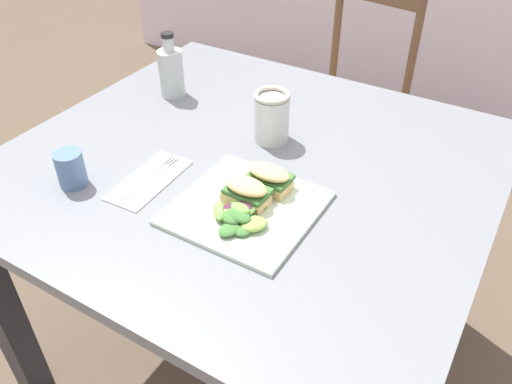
{
  "coord_description": "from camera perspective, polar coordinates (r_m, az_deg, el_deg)",
  "views": [
    {
      "loc": [
        0.45,
        -0.88,
        1.43
      ],
      "look_at": [
        0.01,
        -0.14,
        0.76
      ],
      "focal_mm": 36.19,
      "sensor_mm": 36.0,
      "label": 1
    }
  ],
  "objects": [
    {
      "name": "plate_lunch",
      "position": [
        1.07,
        -1.1,
        -1.76
      ],
      "size": [
        0.28,
        0.28,
        0.01
      ],
      "primitive_type": "cube",
      "color": "beige",
      "rests_on": "dining_table"
    },
    {
      "name": "fork_on_napkin",
      "position": [
        1.19,
        -11.2,
        1.89
      ],
      "size": [
        0.03,
        0.19,
        0.0
      ],
      "color": "silver",
      "rests_on": "napkin_folded"
    },
    {
      "name": "bottle_cold_brew",
      "position": [
        1.5,
        -9.33,
        12.73
      ],
      "size": [
        0.07,
        0.07,
        0.18
      ],
      "color": "black",
      "rests_on": "dining_table"
    },
    {
      "name": "ground_plane",
      "position": [
        1.74,
        2.24,
        -17.48
      ],
      "size": [
        8.39,
        8.39,
        0.0
      ],
      "primitive_type": "plane",
      "color": "brown"
    },
    {
      "name": "napkin_folded",
      "position": [
        1.18,
        -11.72,
        1.32
      ],
      "size": [
        0.1,
        0.21,
        0.0
      ],
      "primitive_type": "cube",
      "rotation": [
        0.0,
        0.0,
        0.05
      ],
      "color": "silver",
      "rests_on": "dining_table"
    },
    {
      "name": "salad_mixed_greens",
      "position": [
        1.03,
        -1.54,
        -2.38
      ],
      "size": [
        0.14,
        0.15,
        0.03
      ],
      "color": "#3D7033",
      "rests_on": "plate_lunch"
    },
    {
      "name": "chair_wooden_far",
      "position": [
        2.12,
        10.17,
        9.69
      ],
      "size": [
        0.46,
        0.46,
        0.87
      ],
      "color": "brown",
      "rests_on": "ground"
    },
    {
      "name": "cup_extra_side",
      "position": [
        1.19,
        -19.8,
        2.42
      ],
      "size": [
        0.06,
        0.06,
        0.08
      ],
      "primitive_type": "cylinder",
      "color": "#4C6B93",
      "rests_on": "dining_table"
    },
    {
      "name": "sandwich_half_front",
      "position": [
        1.06,
        -1.09,
        0.04
      ],
      "size": [
        0.1,
        0.07,
        0.06
      ],
      "color": "#DBB270",
      "rests_on": "plate_lunch"
    },
    {
      "name": "dining_table",
      "position": [
        1.3,
        -0.73,
        -0.74
      ],
      "size": [
        1.11,
        1.04,
        0.74
      ],
      "color": "slate",
      "rests_on": "ground"
    },
    {
      "name": "sandwich_half_back",
      "position": [
        1.1,
        1.43,
        1.59
      ],
      "size": [
        0.1,
        0.07,
        0.06
      ],
      "color": "#DBB270",
      "rests_on": "plate_lunch"
    },
    {
      "name": "mason_jar_iced_tea",
      "position": [
        1.27,
        1.73,
        8.09
      ],
      "size": [
        0.09,
        0.09,
        0.13
      ],
      "color": "gold",
      "rests_on": "dining_table"
    }
  ]
}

